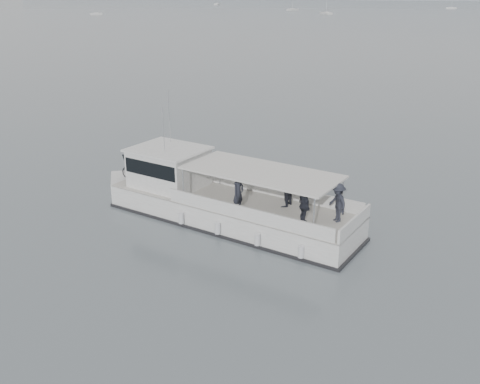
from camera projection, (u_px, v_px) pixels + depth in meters
The scene contains 3 objects.
ground at pixel (152, 204), 26.79m from camera, with size 1400.00×1400.00×0.00m, color #525B60.
tour_boat at pixel (210, 198), 24.96m from camera, with size 13.72×3.67×5.74m.
moored_fleet at pixel (473, 18), 192.64m from camera, with size 396.95×328.96×9.40m.
Camera 1 is at (17.01, -18.62, 10.09)m, focal length 40.00 mm.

